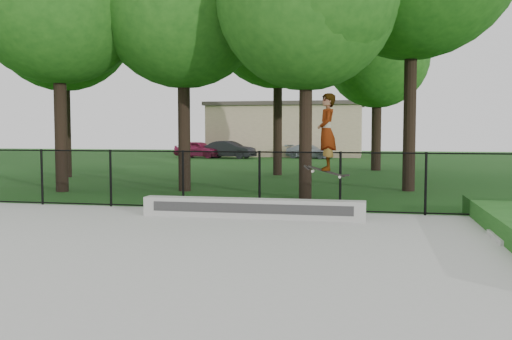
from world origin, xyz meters
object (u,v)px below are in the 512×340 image
object	(u,v)px
car_c	(309,151)
car_a	(199,149)
skater_airborne	(327,133)
grind_ledge	(252,208)
car_b	(229,150)

from	to	relation	value
car_c	car_a	bearing A→B (deg)	113.54
car_c	skater_airborne	bearing A→B (deg)	-155.07
car_c	skater_airborne	size ratio (longest dim) A/B	1.70
skater_airborne	car_a	bearing A→B (deg)	112.39
car_c	grind_ledge	bearing A→B (deg)	-158.37
car_a	car_b	xyz separation A→B (m)	(2.45, -0.23, 0.00)
car_b	skater_airborne	size ratio (longest dim) A/B	1.86
car_a	car_c	world-z (taller)	car_a
grind_ledge	car_c	bearing A→B (deg)	93.45
car_b	car_c	bearing A→B (deg)	-67.78
car_b	skater_airborne	distance (m)	29.67
car_a	car_c	distance (m)	8.29
car_a	skater_airborne	world-z (taller)	skater_airborne
grind_ledge	car_a	bearing A→B (deg)	109.42
grind_ledge	car_a	distance (m)	30.09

